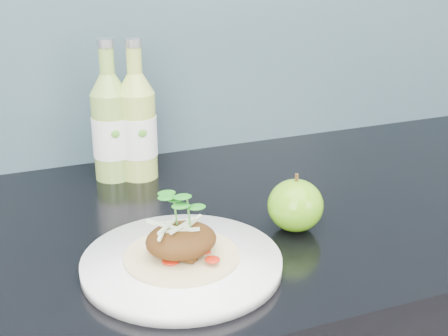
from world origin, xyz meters
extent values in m
cylinder|color=white|center=(-0.04, 1.57, 0.91)|extent=(0.27, 0.27, 0.02)
cylinder|color=tan|center=(-0.04, 1.57, 0.92)|extent=(0.14, 0.14, 0.00)
ellipsoid|color=#55300F|center=(-0.04, 1.57, 0.94)|extent=(0.09, 0.07, 0.04)
ellipsoid|color=#4B8D0F|center=(0.14, 1.61, 0.94)|extent=(0.09, 0.09, 0.07)
cylinder|color=#472D14|center=(0.14, 1.61, 0.98)|extent=(0.01, 0.00, 0.01)
cylinder|color=#85AE48|center=(-0.05, 1.90, 0.97)|extent=(0.08, 0.08, 0.14)
cone|color=#85AE48|center=(-0.05, 1.90, 1.06)|extent=(0.06, 0.06, 0.03)
cylinder|color=#85AE48|center=(-0.05, 1.90, 1.10)|extent=(0.02, 0.02, 0.04)
cylinder|color=silver|center=(-0.05, 1.90, 1.12)|extent=(0.03, 0.03, 0.01)
cylinder|color=white|center=(-0.05, 1.90, 0.97)|extent=(0.08, 0.08, 0.07)
ellipsoid|color=#59A533|center=(-0.05, 1.86, 0.99)|extent=(0.01, 0.00, 0.01)
cylinder|color=#ABC351|center=(-0.01, 1.88, 0.97)|extent=(0.08, 0.08, 0.14)
cone|color=#ABC351|center=(-0.01, 1.88, 1.06)|extent=(0.06, 0.06, 0.03)
cylinder|color=#ABC351|center=(-0.01, 1.88, 1.10)|extent=(0.02, 0.02, 0.04)
cylinder|color=silver|center=(-0.01, 1.88, 1.12)|extent=(0.03, 0.03, 0.01)
cylinder|color=white|center=(-0.01, 1.88, 0.97)|extent=(0.08, 0.08, 0.07)
ellipsoid|color=#59A533|center=(-0.01, 1.85, 0.99)|extent=(0.01, 0.00, 0.01)
camera|label=1|loc=(-0.25, 0.93, 1.29)|focal=50.00mm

